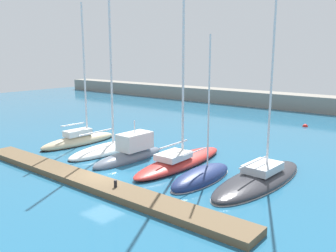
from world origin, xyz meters
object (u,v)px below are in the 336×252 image
sailboat_sand_nearest (79,140)px  sailboat_navy_fifth (201,177)px  sailboat_white_second (107,148)px  sailboat_red_fourth (180,158)px  sailboat_charcoal_sixth (259,178)px  mooring_buoy_red (305,127)px  motorboat_slate_third (131,153)px  dock_bollard (115,184)px

sailboat_sand_nearest → sailboat_navy_fifth: bearing=-91.4°
sailboat_white_second → sailboat_red_fourth: bearing=-83.0°
sailboat_sand_nearest → sailboat_charcoal_sixth: sailboat_charcoal_sixth is taller
mooring_buoy_red → sailboat_sand_nearest: bearing=-122.7°
sailboat_white_second → sailboat_charcoal_sixth: 13.98m
sailboat_sand_nearest → sailboat_white_second: sailboat_white_second is taller
motorboat_slate_third → sailboat_sand_nearest: bearing=87.4°
sailboat_sand_nearest → sailboat_white_second: (4.22, -0.22, -0.10)m
sailboat_sand_nearest → motorboat_slate_third: 7.57m
sailboat_white_second → mooring_buoy_red: bearing=-24.5°
sailboat_white_second → sailboat_navy_fifth: sailboat_white_second is taller
motorboat_slate_third → sailboat_charcoal_sixth: sailboat_charcoal_sixth is taller
sailboat_white_second → sailboat_navy_fifth: 10.69m
sailboat_sand_nearest → sailboat_white_second: size_ratio=0.79×
mooring_buoy_red → sailboat_red_fourth: bearing=-96.9°
sailboat_white_second → dock_bollard: bearing=-128.9°
sailboat_white_second → motorboat_slate_third: (3.33, -0.32, 0.25)m
sailboat_navy_fifth → dock_bollard: sailboat_navy_fifth is taller
sailboat_white_second → sailboat_charcoal_sixth: size_ratio=0.99×
sailboat_white_second → motorboat_slate_third: sailboat_white_second is taller
sailboat_charcoal_sixth → dock_bollard: size_ratio=38.92×
sailboat_charcoal_sixth → dock_bollard: bearing=143.8°
motorboat_slate_third → dock_bollard: motorboat_slate_third is taller
sailboat_white_second → sailboat_charcoal_sixth: (13.92, 1.34, -0.01)m
sailboat_navy_fifth → sailboat_charcoal_sixth: bearing=-56.8°
motorboat_slate_third → sailboat_navy_fifth: (7.33, -0.53, -0.32)m
sailboat_red_fourth → mooring_buoy_red: size_ratio=33.29×
sailboat_white_second → dock_bollard: sailboat_white_second is taller
sailboat_sand_nearest → sailboat_navy_fifth: (14.88, -1.07, -0.17)m
sailboat_red_fourth → sailboat_charcoal_sixth: sailboat_red_fourth is taller
sailboat_red_fourth → mooring_buoy_red: bearing=-7.9°
sailboat_sand_nearest → dock_bollard: 13.67m
motorboat_slate_third → dock_bollard: 7.43m
sailboat_sand_nearest → mooring_buoy_red: bearing=-30.0°
motorboat_slate_third → sailboat_charcoal_sixth: size_ratio=0.43×
sailboat_sand_nearest → sailboat_charcoal_sixth: bearing=-83.7°
sailboat_sand_nearest → dock_bollard: (12.06, -6.44, 0.23)m
motorboat_slate_third → dock_bollard: (4.51, -5.90, 0.08)m
mooring_buoy_red → motorboat_slate_third: bearing=-106.4°
sailboat_navy_fifth → motorboat_slate_third: bearing=85.0°
motorboat_slate_third → sailboat_navy_fifth: size_ratio=0.72×
dock_bollard → motorboat_slate_third: bearing=127.4°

